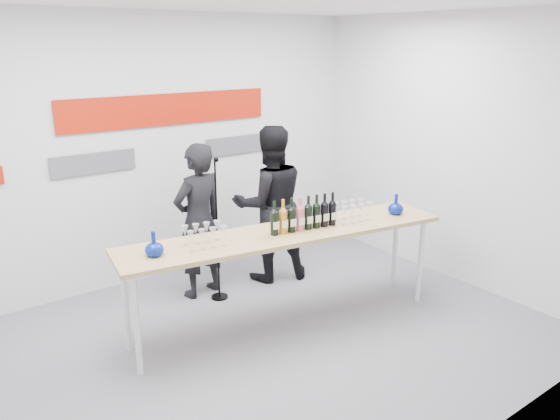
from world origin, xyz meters
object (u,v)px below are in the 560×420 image
Objects in this scene: tasting_table at (286,239)px; presenter_right at (270,204)px; mic_stand at (218,257)px; presenter_left at (199,221)px.

presenter_right is (0.53, 1.00, 0.01)m from tasting_table.
mic_stand is (-0.78, -0.13, -0.42)m from presenter_right.
presenter_right is at bearing 71.53° from tasting_table.
mic_stand is (0.10, -0.22, -0.37)m from presenter_left.
presenter_left is 1.08× the size of mic_stand.
mic_stand is (-0.24, 0.87, -0.41)m from tasting_table.
tasting_table is 1.82× the size of presenter_right.
tasting_table is 1.00m from mic_stand.
presenter_left is at bearing 12.74° from presenter_right.
presenter_left reaches higher than mic_stand.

